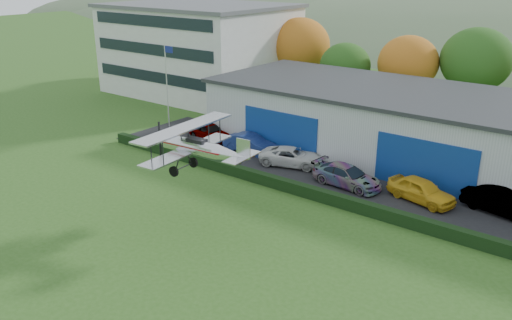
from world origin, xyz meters
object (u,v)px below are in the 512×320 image
Objects in this scene: car_3 at (347,176)px; car_5 at (502,202)px; hangar at (455,133)px; biplane at (198,146)px; flagpole at (167,77)px; car_1 at (250,144)px; car_2 at (292,157)px; car_0 at (209,131)px; car_4 at (421,190)px; office_block at (200,49)px.

car_3 is 9.90m from car_5.
biplane reaches higher than hangar.
flagpole reaches higher than car_3.
car_1 is 4.42m from car_2.
car_0 is at bearing 101.28° from car_5.
car_0 is at bearing -6.84° from flagpole.
car_5 reaches higher than car_4.
car_0 reaches higher than car_2.
car_1 is at bearing -36.95° from office_block.
car_0 is 0.89× the size of car_3.
car_2 is 5.39m from car_3.
car_1 is at bearing -153.14° from hangar.
flagpole is 30.41m from car_5.
car_4 is (14.77, -0.73, 0.01)m from car_1.
car_4 reaches higher than car_3.
car_3 is at bearing -7.19° from flagpole.
car_0 is at bearing 67.00° from car_2.
office_block is at bearing 40.23° from car_2.
biplane is at bearing -114.67° from hangar.
car_0 is at bearing 83.22° from car_1.
biplane is at bearing 162.43° from car_3.
office_block is 32.82m from car_3.
flagpole is 11.51m from car_1.
car_2 is (-9.74, -7.54, -1.91)m from hangar.
car_0 is 0.99× the size of car_4.
car_5 reaches higher than car_1.
office_block reaches higher than flagpole.
flagpole is at bearing -166.49° from hangar.
car_3 is at bearing -99.30° from car_1.
office_block is at bearing 51.93° from car_1.
car_3 is (5.29, -1.02, 0.04)m from car_2.
car_5 is 0.63× the size of biplane.
car_2 is 15.03m from car_5.
car_2 is at bearing 90.78° from biplane.
hangar is 1.97× the size of office_block.
biplane reaches higher than car_5.
car_5 is 18.98m from biplane.
car_1 is 14.78m from car_4.
car_3 is (28.55, -15.58, -4.43)m from office_block.
office_block reaches higher than hangar.
car_3 is 1.11× the size of car_4.
hangar is 12.46m from car_2.
car_5 is at bearing 36.72° from biplane.
hangar is 5.41× the size of biplane.
car_5 reaches higher than car_3.
biplane is at bearing 167.62° from car_2.
flagpole reaches higher than car_0.
biplane is (1.06, -11.35, 4.13)m from car_2.
hangar is at bearing 13.51° from flagpole.
flagpole is 1.61× the size of car_2.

